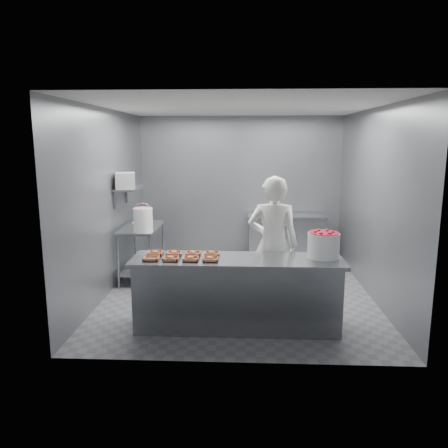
{
  "coord_description": "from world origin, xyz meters",
  "views": [
    {
      "loc": [
        0.08,
        -6.53,
        2.32
      ],
      "look_at": [
        -0.22,
        -0.2,
        1.11
      ],
      "focal_mm": 35.0,
      "sensor_mm": 36.0,
      "label": 1
    }
  ],
  "objects": [
    {
      "name": "tray_5",
      "position": [
        -0.8,
        -1.22,
        0.92
      ],
      "size": [
        0.19,
        0.18,
        0.06
      ],
      "color": "tan",
      "rests_on": "service_counter"
    },
    {
      "name": "bucket_lid",
      "position": [
        -1.72,
        0.85,
        0.91
      ],
      "size": [
        0.35,
        0.35,
        0.02
      ],
      "primitive_type": "cylinder",
      "rotation": [
        0.0,
        0.0,
        0.21
      ],
      "color": "white",
      "rests_on": "prep_table"
    },
    {
      "name": "wall_back",
      "position": [
        0.0,
        2.25,
        1.4
      ],
      "size": [
        4.0,
        0.04,
        2.8
      ],
      "primitive_type": "cube",
      "color": "slate",
      "rests_on": "ground"
    },
    {
      "name": "back_counter",
      "position": [
        0.9,
        1.9,
        0.45
      ],
      "size": [
        1.5,
        0.6,
        0.9
      ],
      "color": "slate",
      "rests_on": "ground"
    },
    {
      "name": "strawberry_tub",
      "position": [
        1.06,
        -1.27,
        1.07
      ],
      "size": [
        0.39,
        0.39,
        0.32
      ],
      "color": "white",
      "rests_on": "service_counter"
    },
    {
      "name": "appliance",
      "position": [
        -1.82,
        0.35,
        1.69
      ],
      "size": [
        0.37,
        0.4,
        0.26
      ],
      "primitive_type": "cube",
      "rotation": [
        0.0,
        0.0,
        0.24
      ],
      "color": "gray",
      "rests_on": "wall_shelf"
    },
    {
      "name": "paper_stack",
      "position": [
        0.83,
        1.9,
        0.93
      ],
      "size": [
        0.34,
        0.28,
        0.06
      ],
      "primitive_type": "cube",
      "rotation": [
        0.0,
        0.0,
        0.22
      ],
      "color": "silver",
      "rests_on": "back_counter"
    },
    {
      "name": "service_counter",
      "position": [
        0.0,
        -1.35,
        0.45
      ],
      "size": [
        2.6,
        0.7,
        0.9
      ],
      "color": "slate",
      "rests_on": "ground"
    },
    {
      "name": "wall_shelf",
      "position": [
        -1.82,
        0.6,
        1.55
      ],
      "size": [
        0.35,
        0.9,
        0.03
      ],
      "primitive_type": "cube",
      "color": "slate",
      "rests_on": "wall_left"
    },
    {
      "name": "rag",
      "position": [
        -1.7,
        0.98,
        0.91
      ],
      "size": [
        0.15,
        0.13,
        0.02
      ],
      "primitive_type": "cube",
      "rotation": [
        0.0,
        0.0,
        -0.1
      ],
      "color": "#CCB28C",
      "rests_on": "prep_table"
    },
    {
      "name": "tray_4",
      "position": [
        -1.04,
        -1.22,
        0.92
      ],
      "size": [
        0.19,
        0.18,
        0.06
      ],
      "color": "tan",
      "rests_on": "service_counter"
    },
    {
      "name": "tray_1",
      "position": [
        -0.8,
        -1.48,
        0.92
      ],
      "size": [
        0.19,
        0.18,
        0.06
      ],
      "color": "tan",
      "rests_on": "service_counter"
    },
    {
      "name": "worker",
      "position": [
        0.47,
        -0.75,
        0.93
      ],
      "size": [
        0.71,
        0.5,
        1.87
      ],
      "primitive_type": "imported",
      "rotation": [
        0.0,
        0.0,
        3.06
      ],
      "color": "white",
      "rests_on": "ground"
    },
    {
      "name": "wall_left",
      "position": [
        -2.0,
        0.0,
        1.4
      ],
      "size": [
        0.04,
        4.5,
        2.8
      ],
      "primitive_type": "cube",
      "color": "slate",
      "rests_on": "ground"
    },
    {
      "name": "tray_2",
      "position": [
        -0.56,
        -1.48,
        0.92
      ],
      "size": [
        0.19,
        0.18,
        0.06
      ],
      "color": "tan",
      "rests_on": "service_counter"
    },
    {
      "name": "tray_6",
      "position": [
        -0.56,
        -1.22,
        0.92
      ],
      "size": [
        0.19,
        0.18,
        0.06
      ],
      "color": "tan",
      "rests_on": "service_counter"
    },
    {
      "name": "tray_7",
      "position": [
        -0.32,
        -1.22,
        0.92
      ],
      "size": [
        0.19,
        0.18,
        0.06
      ],
      "color": "tan",
      "rests_on": "service_counter"
    },
    {
      "name": "floor",
      "position": [
        0.0,
        0.0,
        0.0
      ],
      "size": [
        4.5,
        4.5,
        0.0
      ],
      "primitive_type": "plane",
      "color": "#4C4C51",
      "rests_on": "ground"
    },
    {
      "name": "glaze_bucket",
      "position": [
        -1.51,
        0.16,
        1.1
      ],
      "size": [
        0.32,
        0.3,
        0.46
      ],
      "color": "white",
      "rests_on": "prep_table"
    },
    {
      "name": "prep_table",
      "position": [
        -1.65,
        0.6,
        0.59
      ],
      "size": [
        0.6,
        1.2,
        0.9
      ],
      "color": "slate",
      "rests_on": "ground"
    },
    {
      "name": "tray_3",
      "position": [
        -0.32,
        -1.48,
        0.92
      ],
      "size": [
        0.19,
        0.18,
        0.06
      ],
      "color": "tan",
      "rests_on": "service_counter"
    },
    {
      "name": "wall_right",
      "position": [
        2.0,
        0.0,
        1.4
      ],
      "size": [
        0.04,
        4.5,
        2.8
      ],
      "primitive_type": "cube",
      "color": "slate",
      "rests_on": "ground"
    },
    {
      "name": "tray_0",
      "position": [
        -1.04,
        -1.48,
        0.92
      ],
      "size": [
        0.19,
        0.18,
        0.04
      ],
      "color": "tan",
      "rests_on": "service_counter"
    },
    {
      "name": "ceiling",
      "position": [
        0.0,
        0.0,
        2.8
      ],
      "size": [
        4.5,
        4.5,
        0.0
      ],
      "primitive_type": "plane",
      "rotation": [
        3.14,
        0.0,
        0.0
      ],
      "color": "white",
      "rests_on": "wall_back"
    }
  ]
}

